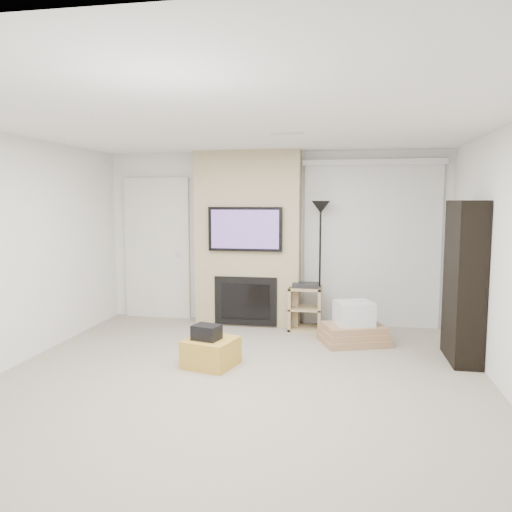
% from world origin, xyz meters
% --- Properties ---
extents(floor, '(5.00, 5.50, 0.00)m').
position_xyz_m(floor, '(0.00, 0.00, 0.00)').
color(floor, '#9E9483').
rests_on(floor, ground).
extents(ceiling, '(5.00, 5.50, 0.00)m').
position_xyz_m(ceiling, '(0.00, 0.00, 2.50)').
color(ceiling, white).
rests_on(ceiling, wall_back).
extents(wall_back, '(5.00, 0.00, 2.50)m').
position_xyz_m(wall_back, '(0.00, 2.75, 1.25)').
color(wall_back, white).
rests_on(wall_back, ground).
extents(wall_front, '(5.00, 0.00, 2.50)m').
position_xyz_m(wall_front, '(0.00, -2.75, 1.25)').
color(wall_front, white).
rests_on(wall_front, ground).
extents(hvac_vent, '(0.35, 0.18, 0.01)m').
position_xyz_m(hvac_vent, '(0.40, 0.80, 2.50)').
color(hvac_vent, silver).
rests_on(hvac_vent, ceiling).
extents(ottoman, '(0.61, 0.61, 0.30)m').
position_xyz_m(ottoman, '(-0.39, 0.60, 0.15)').
color(ottoman, gold).
rests_on(ottoman, floor).
extents(black_bag, '(0.33, 0.29, 0.16)m').
position_xyz_m(black_bag, '(-0.43, 0.57, 0.38)').
color(black_bag, black).
rests_on(black_bag, ottoman).
extents(fireplace_wall, '(1.50, 0.47, 2.50)m').
position_xyz_m(fireplace_wall, '(-0.35, 2.54, 1.24)').
color(fireplace_wall, tan).
rests_on(fireplace_wall, floor).
extents(entry_door, '(1.02, 0.11, 2.14)m').
position_xyz_m(entry_door, '(-1.80, 2.71, 1.05)').
color(entry_door, silver).
rests_on(entry_door, floor).
extents(vertical_blinds, '(1.98, 0.10, 2.37)m').
position_xyz_m(vertical_blinds, '(1.40, 2.70, 1.27)').
color(vertical_blinds, silver).
rests_on(vertical_blinds, floor).
extents(floor_lamp, '(0.27, 0.27, 1.80)m').
position_xyz_m(floor_lamp, '(0.69, 2.46, 1.41)').
color(floor_lamp, black).
rests_on(floor_lamp, floor).
extents(av_stand, '(0.45, 0.38, 0.66)m').
position_xyz_m(av_stand, '(0.50, 2.33, 0.35)').
color(av_stand, tan).
rests_on(av_stand, floor).
extents(box_stack, '(0.95, 0.83, 0.54)m').
position_xyz_m(box_stack, '(1.16, 1.75, 0.20)').
color(box_stack, '#A47D59').
rests_on(box_stack, floor).
extents(bookshelf, '(0.30, 0.80, 1.80)m').
position_xyz_m(bookshelf, '(2.34, 1.28, 0.90)').
color(bookshelf, black).
rests_on(bookshelf, floor).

